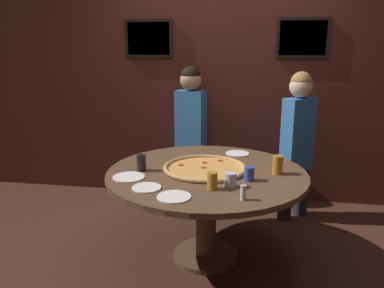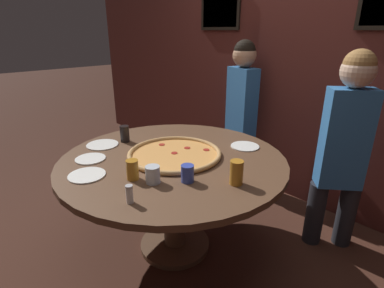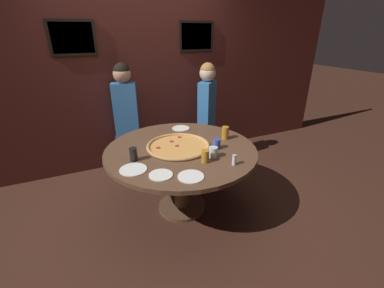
{
  "view_description": "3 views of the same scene",
  "coord_description": "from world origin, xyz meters",
  "views": [
    {
      "loc": [
        0.33,
        -2.7,
        1.66
      ],
      "look_at": [
        -0.1,
        -0.05,
        0.96
      ],
      "focal_mm": 35.0,
      "sensor_mm": 36.0,
      "label": 1
    },
    {
      "loc": [
        1.45,
        -1.18,
        1.55
      ],
      "look_at": [
        0.09,
        0.1,
        0.84
      ],
      "focal_mm": 28.0,
      "sensor_mm": 36.0,
      "label": 2
    },
    {
      "loc": [
        -0.88,
        -2.19,
        1.84
      ],
      "look_at": [
        0.1,
        -0.04,
        0.78
      ],
      "focal_mm": 24.0,
      "sensor_mm": 36.0,
      "label": 3
    }
  ],
  "objects": [
    {
      "name": "diner_centre_back",
      "position": [
        -0.31,
        1.14,
        0.84
      ],
      "size": [
        0.39,
        0.24,
        1.47
      ],
      "rotation": [
        0.0,
        0.0,
        2.87
      ],
      "color": "#232328",
      "rests_on": "ground_plane"
    },
    {
      "name": "back_wall",
      "position": [
        0.0,
        1.36,
        1.3
      ],
      "size": [
        6.4,
        0.08,
        2.6
      ],
      "color": "#4C1E19",
      "rests_on": "ground_plane"
    },
    {
      "name": "drink_cup_beside_pizza",
      "position": [
        0.32,
        -0.16,
        0.79
      ],
      "size": [
        0.07,
        0.07,
        0.1
      ],
      "primitive_type": "cylinder",
      "color": "#384CB7",
      "rests_on": "dining_table"
    },
    {
      "name": "condiment_shaker",
      "position": [
        0.29,
        -0.52,
        0.79
      ],
      "size": [
        0.04,
        0.04,
        0.1
      ],
      "color": "silver",
      "rests_on": "dining_table"
    },
    {
      "name": "drink_cup_centre_back",
      "position": [
        0.2,
        -0.31,
        0.79
      ],
      "size": [
        0.08,
        0.08,
        0.1
      ],
      "primitive_type": "cylinder",
      "color": "silver",
      "rests_on": "dining_table"
    },
    {
      "name": "drink_cup_near_right",
      "position": [
        -0.49,
        -0.07,
        0.8
      ],
      "size": [
        0.07,
        0.07,
        0.13
      ],
      "primitive_type": "cylinder",
      "color": "black",
      "rests_on": "dining_table"
    },
    {
      "name": "white_plate_left_side",
      "position": [
        -0.14,
        -0.55,
        0.74
      ],
      "size": [
        0.22,
        0.22,
        0.01
      ],
      "primitive_type": "cylinder",
      "color": "white",
      "rests_on": "dining_table"
    },
    {
      "name": "giant_pizza",
      "position": [
        -0.02,
        0.03,
        0.75
      ],
      "size": [
        0.65,
        0.65,
        0.03
      ],
      "color": "#E0994C",
      "rests_on": "dining_table"
    },
    {
      "name": "white_plate_beside_cup",
      "position": [
        -0.35,
        -0.42,
        0.74
      ],
      "size": [
        0.2,
        0.2,
        0.01
      ],
      "primitive_type": "cylinder",
      "color": "white",
      "rests_on": "dining_table"
    },
    {
      "name": "white_plate_far_back",
      "position": [
        0.21,
        0.52,
        0.74
      ],
      "size": [
        0.21,
        0.21,
        0.01
      ],
      "primitive_type": "cylinder",
      "color": "white",
      "rests_on": "dining_table"
    },
    {
      "name": "dining_table",
      "position": [
        0.0,
        0.0,
        0.6
      ],
      "size": [
        1.53,
        1.53,
        0.74
      ],
      "color": "brown",
      "rests_on": "ground_plane"
    },
    {
      "name": "ground_plane",
      "position": [
        0.0,
        0.0,
        0.0
      ],
      "size": [
        24.0,
        24.0,
        0.0
      ],
      "primitive_type": "plane",
      "color": "#422319"
    },
    {
      "name": "drink_cup_far_left",
      "position": [
        0.08,
        -0.37,
        0.8
      ],
      "size": [
        0.07,
        0.07,
        0.12
      ],
      "primitive_type": "cylinder",
      "color": "#BC7A23",
      "rests_on": "dining_table"
    },
    {
      "name": "diner_far_left",
      "position": [
        0.77,
        0.9,
        0.82
      ],
      "size": [
        0.36,
        0.33,
        1.45
      ],
      "rotation": [
        0.0,
        0.0,
        -2.44
      ],
      "color": "#232328",
      "rests_on": "ground_plane"
    },
    {
      "name": "drink_cup_far_right",
      "position": [
        0.53,
        0.02,
        0.81
      ],
      "size": [
        0.08,
        0.08,
        0.14
      ],
      "primitive_type": "cylinder",
      "color": "#BC7A23",
      "rests_on": "dining_table"
    },
    {
      "name": "white_plate_right_side",
      "position": [
        -0.54,
        -0.24,
        0.74
      ],
      "size": [
        0.23,
        0.23,
        0.01
      ],
      "primitive_type": "cylinder",
      "color": "white",
      "rests_on": "dining_table"
    }
  ]
}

